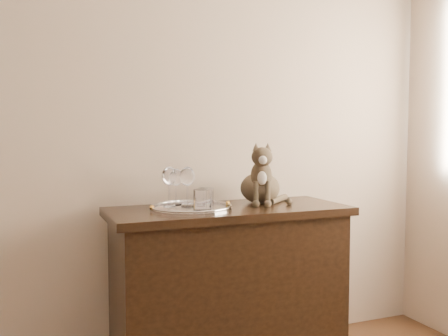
% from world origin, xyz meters
% --- Properties ---
extents(wall_back, '(4.00, 0.10, 2.70)m').
position_xyz_m(wall_back, '(0.00, 2.25, 1.35)').
color(wall_back, '#C5B093').
rests_on(wall_back, ground).
extents(sideboard, '(1.20, 0.50, 0.85)m').
position_xyz_m(sideboard, '(0.60, 1.94, 0.42)').
color(sideboard, black).
rests_on(sideboard, ground).
extents(tray, '(0.40, 0.40, 0.01)m').
position_xyz_m(tray, '(0.41, 1.96, 0.85)').
color(tray, silver).
rests_on(tray, sideboard).
extents(wine_glass_a, '(0.07, 0.07, 0.20)m').
position_xyz_m(wine_glass_a, '(0.32, 2.05, 0.96)').
color(wine_glass_a, silver).
rests_on(wine_glass_a, tray).
extents(wine_glass_b, '(0.07, 0.07, 0.18)m').
position_xyz_m(wine_glass_b, '(0.37, 2.08, 0.95)').
color(wine_glass_b, white).
rests_on(wine_glass_b, tray).
extents(wine_glass_d, '(0.07, 0.07, 0.20)m').
position_xyz_m(wine_glass_d, '(0.40, 1.98, 0.96)').
color(wine_glass_d, silver).
rests_on(wine_glass_d, tray).
extents(tumbler_b, '(0.09, 0.09, 0.10)m').
position_xyz_m(tumbler_b, '(0.43, 1.86, 0.91)').
color(tumbler_b, white).
rests_on(tumbler_b, tray).
extents(tumbler_c, '(0.08, 0.08, 0.09)m').
position_xyz_m(tumbler_c, '(0.50, 2.00, 0.90)').
color(tumbler_c, white).
rests_on(tumbler_c, tray).
extents(cat, '(0.41, 0.40, 0.32)m').
position_xyz_m(cat, '(0.81, 2.02, 1.01)').
color(cat, brown).
rests_on(cat, sideboard).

